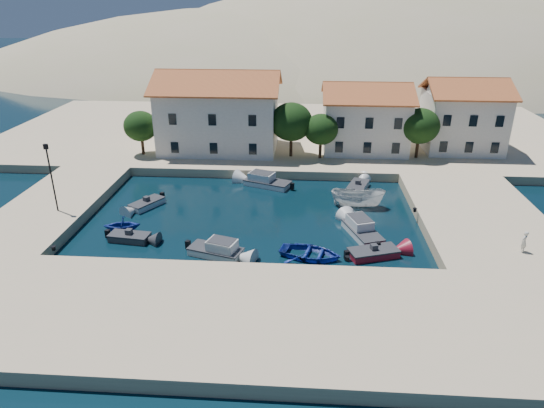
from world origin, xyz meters
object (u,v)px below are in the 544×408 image
at_px(rowboat_south, 310,257).
at_px(building_right, 463,114).
at_px(cabin_cruiser_east, 362,231).
at_px(lamppost, 50,171).
at_px(boat_east, 357,206).
at_px(pedestrian, 524,242).
at_px(building_left, 219,110).
at_px(cabin_cruiser_south, 216,250).
at_px(building_mid, 365,116).

bearing_deg(rowboat_south, building_right, -20.80).
bearing_deg(cabin_cruiser_east, lamppost, 68.11).
height_order(boat_east, pedestrian, pedestrian).
bearing_deg(rowboat_south, pedestrian, -75.57).
xyz_separation_m(building_left, cabin_cruiser_south, (3.85, -25.36, -5.46)).
distance_m(building_right, rowboat_south, 33.40).
bearing_deg(building_left, building_right, 3.81).
xyz_separation_m(cabin_cruiser_south, pedestrian, (23.49, 0.41, 1.38)).
xyz_separation_m(building_mid, boat_east, (-2.08, -15.89, -5.22)).
bearing_deg(building_mid, building_left, -176.82).
relative_size(rowboat_south, boat_east, 0.94).
bearing_deg(cabin_cruiser_east, rowboat_south, 112.47).
bearing_deg(building_right, boat_east, -129.82).
height_order(cabin_cruiser_east, pedestrian, pedestrian).
xyz_separation_m(lamppost, pedestrian, (38.84, -4.95, -2.90)).
distance_m(building_left, rowboat_south, 28.20).
height_order(building_left, cabin_cruiser_south, building_left).
bearing_deg(building_mid, rowboat_south, -104.34).
height_order(building_right, rowboat_south, building_right).
distance_m(lamppost, cabin_cruiser_south, 16.81).
height_order(cabin_cruiser_south, boat_east, cabin_cruiser_south).
bearing_deg(boat_east, building_mid, -2.21).
bearing_deg(boat_east, pedestrian, -126.09).
xyz_separation_m(building_right, cabin_cruiser_east, (-14.24, -23.15, -5.00)).
bearing_deg(building_right, building_left, -176.19).
bearing_deg(building_left, rowboat_south, -65.77).
relative_size(cabin_cruiser_south, pedestrian, 2.71).
height_order(cabin_cruiser_east, boat_east, cabin_cruiser_east).
xyz_separation_m(building_left, pedestrian, (27.34, -24.95, -4.08)).
bearing_deg(building_mid, lamppost, -144.55).
distance_m(building_mid, pedestrian, 27.78).
xyz_separation_m(lamppost, cabin_cruiser_south, (15.35, -5.36, -4.28)).
bearing_deg(cabin_cruiser_south, building_mid, 79.35).
bearing_deg(cabin_cruiser_east, building_mid, -25.26).
relative_size(building_mid, boat_east, 2.03).
relative_size(building_left, cabin_cruiser_east, 2.86).
relative_size(building_right, cabin_cruiser_south, 2.05).
relative_size(cabin_cruiser_east, boat_east, 1.00).
distance_m(building_mid, lamppost, 36.21).
distance_m(lamppost, boat_east, 28.29).
distance_m(building_mid, cabin_cruiser_south, 30.29).
xyz_separation_m(building_left, building_mid, (18.00, 1.00, -0.71)).
height_order(building_left, rowboat_south, building_left).
relative_size(building_right, lamppost, 1.52).
bearing_deg(boat_east, building_left, 52.16).
bearing_deg(lamppost, cabin_cruiser_east, -2.42).
distance_m(cabin_cruiser_south, cabin_cruiser_east, 12.63).
height_order(building_left, cabin_cruiser_east, building_left).
xyz_separation_m(lamppost, boat_east, (27.42, 5.11, -4.75)).
distance_m(rowboat_south, cabin_cruiser_east, 5.99).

